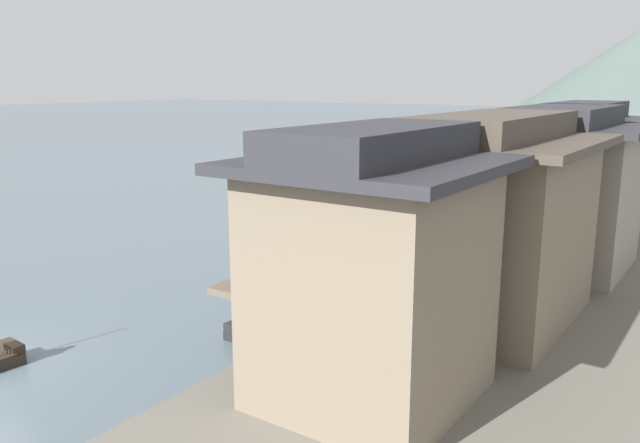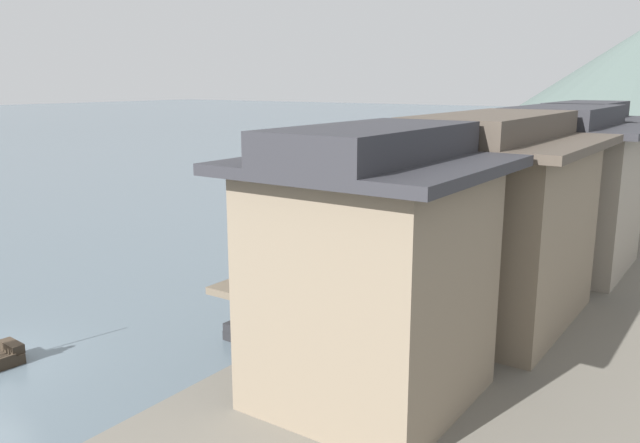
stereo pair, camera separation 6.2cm
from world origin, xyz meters
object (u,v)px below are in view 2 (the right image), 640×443
boat_midriver_drifting (478,161)px  mooring_post_dock_near (278,336)px  boat_moored_nearest (561,186)px  mooring_post_dock_mid (441,250)px  house_waterfront_nearest (371,269)px  house_waterfront_second (489,220)px  boat_moored_second (430,256)px  house_waterfront_tall (559,189)px  boat_midriver_upstream (535,170)px  boat_upstream_distant (273,317)px  house_waterfront_narrow (582,171)px  boat_moored_far (486,172)px  boat_moored_third (467,188)px

boat_midriver_drifting → mooring_post_dock_near: mooring_post_dock_near is taller
boat_moored_nearest → mooring_post_dock_mid: size_ratio=5.98×
house_waterfront_nearest → house_waterfront_second: size_ratio=0.86×
boat_moored_second → house_waterfront_tall: bearing=-5.3°
boat_midriver_upstream → boat_midriver_drifting: bearing=152.4°
boat_upstream_distant → mooring_post_dock_near: mooring_post_dock_near is taller
boat_moored_second → boat_upstream_distant: size_ratio=1.44×
house_waterfront_tall → mooring_post_dock_mid: bearing=-149.8°
house_waterfront_tall → mooring_post_dock_near: bearing=-106.7°
boat_midriver_drifting → house_waterfront_narrow: size_ratio=0.84×
house_waterfront_nearest → house_waterfront_tall: (0.48, 13.52, -0.01)m
boat_midriver_drifting → house_waterfront_tall: 40.23m
house_waterfront_second → mooring_post_dock_near: size_ratio=10.01×
mooring_post_dock_mid → house_waterfront_nearest: bearing=-73.6°
house_waterfront_second → boat_moored_far: bearing=110.3°
house_waterfront_nearest → mooring_post_dock_near: size_ratio=8.58×
house_waterfront_tall → boat_midriver_drifting: bearing=115.2°
boat_moored_nearest → boat_moored_third: (-5.09, -5.92, 0.16)m
house_waterfront_narrow → mooring_post_dock_mid: house_waterfront_narrow is taller
boat_moored_third → house_waterfront_nearest: 34.20m
mooring_post_dock_near → boat_moored_third: bearing=103.2°
house_waterfront_nearest → mooring_post_dock_near: bearing=165.5°
boat_moored_second → boat_moored_third: size_ratio=1.65×
boat_midriver_upstream → boat_moored_third: bearing=-93.0°
house_waterfront_second → mooring_post_dock_mid: (-3.61, 4.84, -2.53)m
boat_moored_nearest → boat_moored_second: bearing=-88.7°
boat_moored_nearest → house_waterfront_narrow: bearing=-73.6°
boat_upstream_distant → house_waterfront_nearest: house_waterfront_nearest is taller
boat_moored_nearest → house_waterfront_nearest: house_waterfront_nearest is taller
boat_moored_nearest → boat_moored_third: 7.81m
house_waterfront_tall → boat_upstream_distant: bearing=-123.0°
boat_moored_far → house_waterfront_narrow: 25.70m
boat_midriver_drifting → boat_midriver_upstream: (6.65, -3.47, -0.01)m
boat_moored_third → boat_upstream_distant: bearing=-80.4°
boat_moored_second → boat_moored_third: boat_moored_third is taller
boat_moored_nearest → house_waterfront_nearest: size_ratio=0.91×
boat_upstream_distant → boat_moored_far: bearing=100.2°
boat_midriver_upstream → house_waterfront_nearest: size_ratio=0.78×
boat_midriver_drifting → boat_upstream_distant: bearing=-76.9°
mooring_post_dock_near → boat_midriver_drifting: bearing=105.2°
boat_moored_nearest → boat_upstream_distant: (-0.28, -34.47, 0.19)m
house_waterfront_second → house_waterfront_narrow: same height
house_waterfront_tall → house_waterfront_narrow: size_ratio=1.03×
boat_midriver_drifting → boat_upstream_distant: boat_upstream_distant is taller
house_waterfront_second → house_waterfront_tall: bearing=88.5°
boat_moored_nearest → mooring_post_dock_near: 37.44m
house_waterfront_tall → boat_midriver_upstream: bearing=107.7°
boat_moored_second → house_waterfront_nearest: (5.04, -14.03, 3.70)m
boat_midriver_drifting → mooring_post_dock_near: 50.67m
boat_moored_second → boat_upstream_distant: 10.32m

